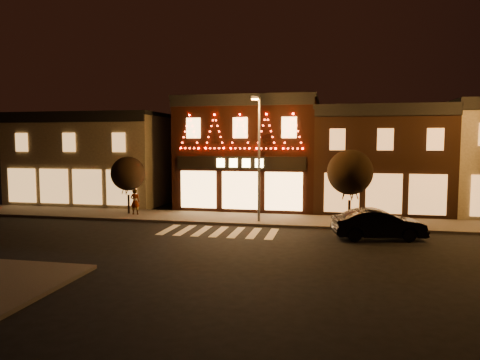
% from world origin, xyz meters
% --- Properties ---
extents(ground, '(120.00, 120.00, 0.00)m').
position_xyz_m(ground, '(0.00, 0.00, 0.00)').
color(ground, black).
rests_on(ground, ground).
extents(sidewalk_far, '(44.00, 4.00, 0.15)m').
position_xyz_m(sidewalk_far, '(2.00, 8.00, 0.07)').
color(sidewalk_far, '#47423D').
rests_on(sidewalk_far, ground).
extents(building_left, '(12.20, 8.28, 7.30)m').
position_xyz_m(building_left, '(-13.00, 13.99, 3.66)').
color(building_left, '#69614B').
rests_on(building_left, ground).
extents(building_pulp, '(10.20, 8.34, 8.30)m').
position_xyz_m(building_pulp, '(0.00, 13.98, 4.16)').
color(building_pulp, black).
rests_on(building_pulp, ground).
extents(building_right_a, '(9.20, 8.28, 7.50)m').
position_xyz_m(building_right_a, '(9.50, 13.99, 3.76)').
color(building_right_a, black).
rests_on(building_right_a, ground).
extents(streetlamp_mid, '(0.48, 1.73, 7.58)m').
position_xyz_m(streetlamp_mid, '(1.79, 6.75, 4.60)').
color(streetlamp_mid, '#59595E').
rests_on(streetlamp_mid, sidewalk_far).
extents(tree_left, '(2.33, 2.33, 3.89)m').
position_xyz_m(tree_left, '(-7.46, 8.17, 2.87)').
color(tree_left, black).
rests_on(tree_left, sidewalk_far).
extents(tree_right, '(2.66, 2.66, 4.46)m').
position_xyz_m(tree_right, '(7.22, 6.87, 3.27)').
color(tree_right, black).
rests_on(tree_right, sidewalk_far).
extents(dark_sedan, '(4.93, 2.53, 1.55)m').
position_xyz_m(dark_sedan, '(8.60, 3.92, 0.77)').
color(dark_sedan, black).
rests_on(dark_sedan, ground).
extents(pedestrian, '(0.67, 0.47, 1.74)m').
position_xyz_m(pedestrian, '(-6.81, 7.79, 1.02)').
color(pedestrian, gray).
rests_on(pedestrian, sidewalk_far).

